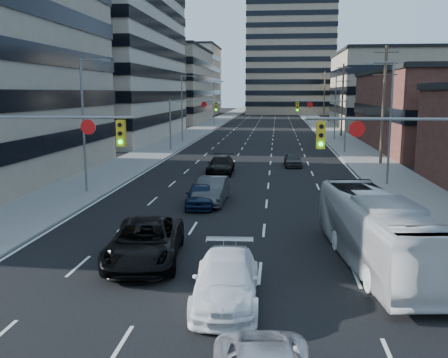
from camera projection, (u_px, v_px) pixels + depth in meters
name	position (u px, v px, depth m)	size (l,w,h in m)	color
ground	(185.00, 351.00, 13.38)	(400.00, 400.00, 0.00)	black
road_surface	(269.00, 116.00, 140.70)	(18.00, 300.00, 0.02)	black
sidewalk_left	(228.00, 116.00, 141.88)	(5.00, 300.00, 0.15)	slate
sidewalk_right	(310.00, 116.00, 139.50)	(5.00, 300.00, 0.15)	slate
office_left_mid	(76.00, 42.00, 72.52)	(26.00, 34.00, 28.00)	#ADA089
office_left_far	(160.00, 86.00, 112.42)	(20.00, 30.00, 16.00)	gray
office_right_far	(396.00, 91.00, 95.77)	(22.00, 28.00, 14.00)	gray
apartment_tower	(291.00, 19.00, 154.65)	(26.00, 26.00, 58.00)	gray
bg_block_left	(177.00, 81.00, 151.67)	(24.00, 24.00, 20.00)	#ADA089
bg_block_right	(386.00, 95.00, 136.35)	(22.00, 22.00, 12.00)	gray
signal_near_left	(45.00, 152.00, 21.23)	(6.59, 0.33, 6.00)	slate
signal_near_right	(406.00, 157.00, 19.69)	(6.59, 0.33, 6.00)	slate
signal_far_left	(190.00, 114.00, 57.50)	(6.09, 0.33, 6.00)	slate
signal_far_right	(325.00, 115.00, 55.91)	(6.09, 0.33, 6.00)	slate
utility_pole_block	(384.00, 103.00, 46.37)	(2.20, 0.28, 11.00)	#4C3D2D
utility_pole_midblock	(342.00, 99.00, 75.76)	(2.20, 0.28, 11.00)	#4C3D2D
utility_pole_distant	(324.00, 97.00, 105.14)	(2.20, 0.28, 11.00)	#4C3D2D
streetlight_left_near	(85.00, 119.00, 33.16)	(2.03, 0.22, 9.00)	slate
streetlight_left_mid	(183.00, 105.00, 67.44)	(2.03, 0.22, 9.00)	slate
streetlight_left_far	(215.00, 100.00, 101.72)	(2.03, 0.22, 9.00)	slate
streetlight_right_near	(388.00, 117.00, 35.92)	(2.03, 0.22, 9.00)	slate
streetlight_right_far	(334.00, 105.00, 70.20)	(2.03, 0.22, 9.00)	slate
black_pickup	(145.00, 242.00, 20.26)	(2.79, 6.04, 1.68)	black
white_van	(226.00, 280.00, 16.41)	(2.12, 5.20, 1.51)	white
transit_bus	(377.00, 231.00, 19.67)	(2.39, 10.21, 2.84)	#BABABA
sedan_blue	(200.00, 195.00, 30.05)	(1.69, 4.21, 1.43)	black
sedan_grey_center	(212.00, 190.00, 30.96)	(1.69, 4.86, 1.60)	#39393C
sedan_black_far	(221.00, 165.00, 41.91)	(2.12, 5.21, 1.51)	black
sedan_grey_right	(293.00, 159.00, 46.17)	(1.55, 3.84, 1.31)	#303032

